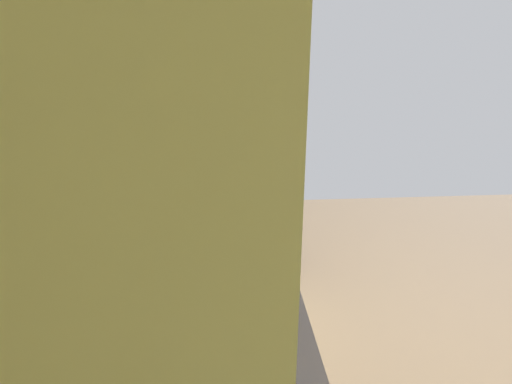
# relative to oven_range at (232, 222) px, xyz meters

# --- Properties ---
(wall_back) EXTENTS (4.21, 0.12, 2.65)m
(wall_back) POSITION_rel_oven_range_xyz_m (-1.54, 0.38, 0.86)
(wall_back) COLOR beige
(wall_back) RESTS_ON ground_plane
(upper_cabinets) EXTENTS (2.26, 0.35, 0.58)m
(upper_cabinets) POSITION_rel_oven_range_xyz_m (-1.95, 0.14, 1.41)
(upper_cabinets) COLOR beige
(oven_range) EXTENTS (0.65, 0.65, 1.09)m
(oven_range) POSITION_rel_oven_range_xyz_m (0.00, 0.00, 0.00)
(oven_range) COLOR black
(oven_range) RESTS_ON ground_plane
(microwave) EXTENTS (0.50, 0.34, 0.33)m
(microwave) POSITION_rel_oven_range_xyz_m (-1.21, 0.04, 0.60)
(microwave) COLOR #B7BABF
(microwave) RESTS_ON counter_run
(bowl) EXTENTS (0.16, 0.16, 0.07)m
(bowl) POSITION_rel_oven_range_xyz_m (-2.35, -0.05, 0.47)
(bowl) COLOR #4C8CBF
(bowl) RESTS_ON counter_run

